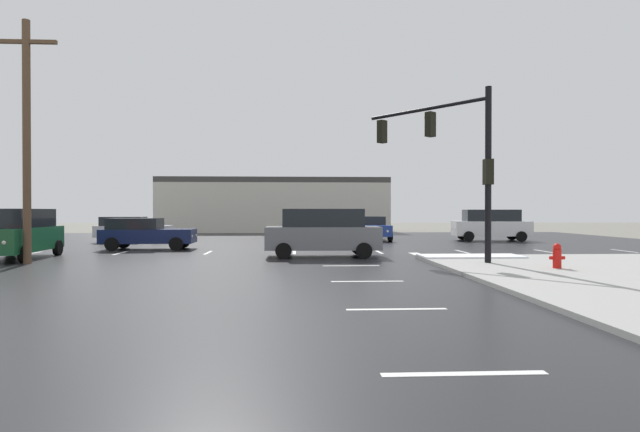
{
  "coord_description": "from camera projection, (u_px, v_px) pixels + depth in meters",
  "views": [
    {
      "loc": [
        -2.03,
        -23.97,
        1.96
      ],
      "look_at": [
        -0.4,
        7.52,
        1.65
      ],
      "focal_mm": 28.73,
      "sensor_mm": 36.0,
      "label": 1
    }
  ],
  "objects": [
    {
      "name": "ground_plane",
      "position": [
        337.0,
        253.0,
        24.06
      ],
      "size": [
        120.0,
        120.0,
        0.0
      ],
      "primitive_type": "plane",
      "color": "slate"
    },
    {
      "name": "strip_building_background",
      "position": [
        275.0,
        205.0,
        49.24
      ],
      "size": [
        21.01,
        8.0,
        5.01
      ],
      "color": "beige",
      "rests_on": "ground_plane"
    },
    {
      "name": "utility_pole_mid",
      "position": [
        27.0,
        137.0,
        18.8
      ],
      "size": [
        2.2,
        0.28,
        8.98
      ],
      "color": "brown",
      "rests_on": "ground_plane"
    },
    {
      "name": "sedan_blue",
      "position": [
        371.0,
        228.0,
        34.04
      ],
      "size": [
        2.16,
        4.59,
        1.58
      ],
      "rotation": [
        0.0,
        0.0,
        -1.53
      ],
      "color": "navy",
      "rests_on": "road_asphalt"
    },
    {
      "name": "snow_strip_curbside",
      "position": [
        470.0,
        256.0,
        20.32
      ],
      "size": [
        4.0,
        1.6,
        0.06
      ],
      "primitive_type": "cube",
      "color": "white",
      "rests_on": "sidewalk_corner"
    },
    {
      "name": "sedan_navy",
      "position": [
        145.0,
        233.0,
        25.77
      ],
      "size": [
        4.56,
        2.07,
        1.58
      ],
      "rotation": [
        0.0,
        0.0,
        0.01
      ],
      "color": "#141E47",
      "rests_on": "road_asphalt"
    },
    {
      "name": "traffic_signal_mast",
      "position": [
        452.0,
        149.0,
        19.09
      ],
      "size": [
        3.65,
        4.45,
        6.2
      ],
      "rotation": [
        0.0,
        0.0,
        2.26
      ],
      "color": "black",
      "rests_on": "sidewalk_corner"
    },
    {
      "name": "sedan_silver",
      "position": [
        132.0,
        229.0,
        31.86
      ],
      "size": [
        4.58,
        2.11,
        1.58
      ],
      "rotation": [
        0.0,
        0.0,
        0.02
      ],
      "color": "#B7BABF",
      "rests_on": "road_asphalt"
    },
    {
      "name": "fire_hydrant",
      "position": [
        557.0,
        256.0,
        16.27
      ],
      "size": [
        0.48,
        0.26,
        0.79
      ],
      "color": "red",
      "rests_on": "sidewalk_corner"
    },
    {
      "name": "road_asphalt",
      "position": [
        337.0,
        252.0,
        24.06
      ],
      "size": [
        44.0,
        44.0,
        0.02
      ],
      "primitive_type": "cube",
      "color": "#232326",
      "rests_on": "ground_plane"
    },
    {
      "name": "lane_markings",
      "position": [
        366.0,
        255.0,
        22.75
      ],
      "size": [
        36.15,
        36.15,
        0.01
      ],
      "color": "silver",
      "rests_on": "road_asphalt"
    },
    {
      "name": "suv_white",
      "position": [
        491.0,
        224.0,
        33.31
      ],
      "size": [
        5.0,
        2.62,
        2.03
      ],
      "rotation": [
        0.0,
        0.0,
        3.02
      ],
      "color": "white",
      "rests_on": "road_asphalt"
    },
    {
      "name": "suv_green",
      "position": [
        16.0,
        233.0,
        20.6
      ],
      "size": [
        2.44,
        4.94,
        2.03
      ],
      "rotation": [
        0.0,
        0.0,
        -1.5
      ],
      "color": "#195933",
      "rests_on": "road_asphalt"
    },
    {
      "name": "suv_grey",
      "position": [
        323.0,
        232.0,
        21.66
      ],
      "size": [
        4.86,
        2.23,
        2.03
      ],
      "rotation": [
        0.0,
        0.0,
        -0.02
      ],
      "color": "slate",
      "rests_on": "road_asphalt"
    }
  ]
}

